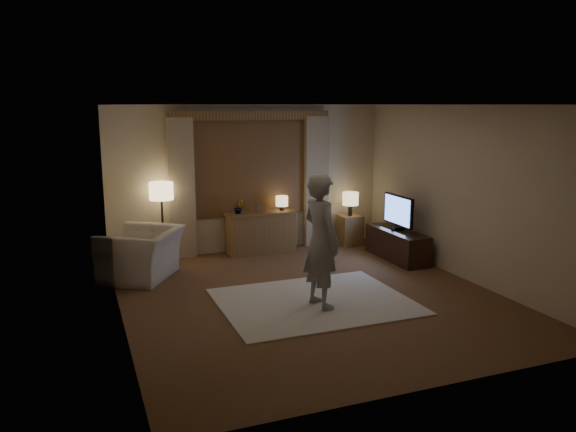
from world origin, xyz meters
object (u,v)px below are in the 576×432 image
armchair (142,254)px  side_table (350,230)px  tv_stand (397,245)px  sideboard (261,233)px  person (321,241)px

armchair → side_table: 3.99m
armchair → side_table: size_ratio=2.07×
side_table → tv_stand: bearing=-76.5°
sideboard → tv_stand: size_ratio=0.86×
armchair → sideboard: bearing=141.9°
side_table → person: person is taller
side_table → tv_stand: 1.23m
armchair → person: person is taller
armchair → person: size_ratio=0.66×
armchair → tv_stand: 4.24m
sideboard → tv_stand: 2.39m
person → side_table: bearing=-43.7°
tv_stand → armchair: bearing=174.0°
armchair → tv_stand: size_ratio=0.83×
sideboard → side_table: sideboard is taller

